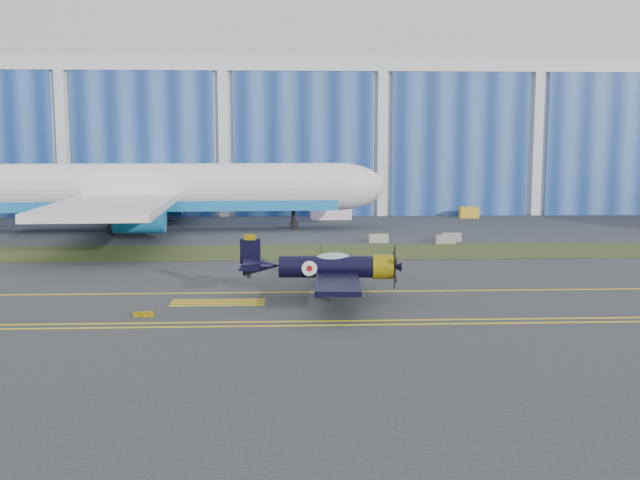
{
  "coord_description": "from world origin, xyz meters",
  "views": [
    {
      "loc": [
        -13.75,
        -55.34,
        10.11
      ],
      "look_at": [
        -10.98,
        1.78,
        2.73
      ],
      "focal_mm": 42.0,
      "sensor_mm": 36.0,
      "label": 1
    }
  ],
  "objects_px": {
    "shipping_container": "(331,211)",
    "tug": "(469,212)",
    "jetliner": "(141,135)",
    "warbird": "(327,267)"
  },
  "relations": [
    {
      "from": "shipping_container",
      "to": "tug",
      "type": "bearing_deg",
      "value": -0.21
    },
    {
      "from": "tug",
      "to": "shipping_container",
      "type": "bearing_deg",
      "value": -173.82
    },
    {
      "from": "jetliner",
      "to": "shipping_container",
      "type": "bearing_deg",
      "value": 24.89
    },
    {
      "from": "shipping_container",
      "to": "tug",
      "type": "relative_size",
      "value": 2.11
    },
    {
      "from": "warbird",
      "to": "tug",
      "type": "xyz_separation_m",
      "value": [
        22.58,
        52.9,
        -1.38
      ]
    },
    {
      "from": "shipping_container",
      "to": "warbird",
      "type": "bearing_deg",
      "value": -97.21
    },
    {
      "from": "warbird",
      "to": "tug",
      "type": "distance_m",
      "value": 57.54
    },
    {
      "from": "warbird",
      "to": "jetliner",
      "type": "distance_m",
      "value": 45.37
    },
    {
      "from": "shipping_container",
      "to": "tug",
      "type": "distance_m",
      "value": 19.07
    },
    {
      "from": "jetliner",
      "to": "shipping_container",
      "type": "height_order",
      "value": "jetliner"
    }
  ]
}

